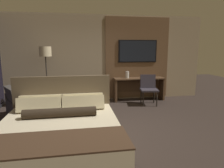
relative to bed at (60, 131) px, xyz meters
name	(u,v)px	position (x,y,z in m)	size (l,w,h in m)	color
ground_plane	(111,129)	(1.01, 0.65, -0.31)	(16.00, 16.00, 0.00)	#332823
wall_back_tv_panel	(103,58)	(1.18, 3.25, 1.09)	(7.20, 0.09, 2.80)	tan
bed	(60,131)	(0.00, 0.00, 0.00)	(2.04, 2.20, 1.15)	#33281E
desk	(139,85)	(2.34, 2.99, 0.20)	(1.69, 0.47, 0.76)	brown
tv	(138,51)	(2.34, 3.17, 1.32)	(1.32, 0.04, 0.74)	black
desk_chair	(148,87)	(2.49, 2.44, 0.24)	(0.58, 0.58, 0.92)	#38333D
armchair_by_window	(26,106)	(-1.00, 1.87, -0.03)	(1.16, 1.17, 0.82)	#47423D
floor_lamp	(46,56)	(-0.57, 2.65, 1.19)	(0.34, 0.34, 1.78)	#282623
vase_tall	(127,75)	(1.94, 2.96, 0.56)	(0.12, 0.12, 0.22)	silver
book	(144,77)	(2.51, 2.91, 0.46)	(0.26, 0.21, 0.03)	#332D28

